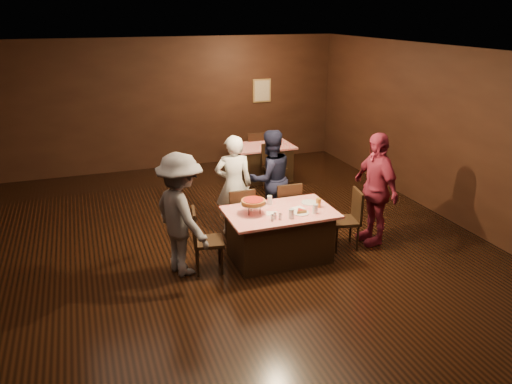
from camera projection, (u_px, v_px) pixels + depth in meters
room at (237, 119)px, 6.93m from camera, size 10.00×10.04×3.02m
main_table at (280, 235)px, 7.49m from camera, size 1.60×1.00×0.77m
back_table at (263, 162)px, 11.03m from camera, size 1.30×0.90×0.77m
chair_far_left at (239, 214)px, 7.99m from camera, size 0.42×0.42×0.95m
chair_far_right at (285, 208)px, 8.25m from camera, size 0.43×0.43×0.95m
chair_end_left at (208, 240)px, 7.11m from camera, size 0.48×0.48×0.95m
chair_end_right at (345, 220)px, 7.80m from camera, size 0.49×0.49×0.95m
chair_back_near at (274, 167)px, 10.38m from camera, size 0.45×0.45×0.95m
chair_back_far at (254, 151)px, 11.53m from camera, size 0.42×0.42×0.95m
diner_white_jacket at (234, 185)px, 8.21m from camera, size 0.68×0.52×1.69m
diner_navy_hoodie at (270, 179)px, 8.52m from camera, size 0.91×0.75×1.70m
diner_grey_knit at (181, 215)px, 6.92m from camera, size 0.99×1.30×1.77m
diner_red_shirt at (375, 189)px, 7.86m from camera, size 0.47×1.08×1.82m
pizza_stand at (253, 202)px, 7.21m from camera, size 0.38×0.38×0.22m
plate_with_slice at (301, 212)px, 7.27m from camera, size 0.25×0.25×0.06m
plate_empty at (309, 203)px, 7.66m from camera, size 0.25×0.25×0.01m
glass_front_left at (291, 214)px, 7.08m from camera, size 0.08×0.08×0.14m
glass_front_right at (315, 209)px, 7.25m from camera, size 0.08×0.08×0.14m
glass_amber at (318, 203)px, 7.48m from camera, size 0.08×0.08×0.14m
glass_back at (270, 200)px, 7.58m from camera, size 0.08×0.08×0.14m
condiments at (276, 217)px, 7.03m from camera, size 0.17×0.10×0.09m
napkin_center at (299, 208)px, 7.45m from camera, size 0.19×0.19×0.01m
napkin_left at (272, 213)px, 7.26m from camera, size 0.21×0.21×0.01m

